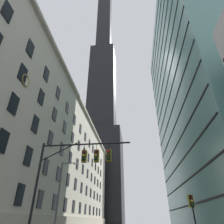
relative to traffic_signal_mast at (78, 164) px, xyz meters
The scene contains 6 objects.
station_building 32.81m from the traffic_signal_mast, 117.31° to the left, with size 14.32×74.32×27.78m.
dark_skyscraper 98.67m from the traffic_signal_mast, 98.84° to the left, with size 22.42×22.42×209.02m.
glass_office_midrise 42.95m from the traffic_signal_mast, 47.87° to the left, with size 19.30×46.05×59.71m.
traffic_signal_mast is the anchor object (origin of this frame).
traffic_light_near_right 10.59m from the traffic_signal_mast, 20.21° to the left, with size 0.40×0.63×3.45m.
street_lamppost 9.18m from the traffic_signal_mast, 117.77° to the left, with size 2.12×0.32×8.04m.
Camera 1 is at (1.48, -12.97, 1.57)m, focal length 30.69 mm.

